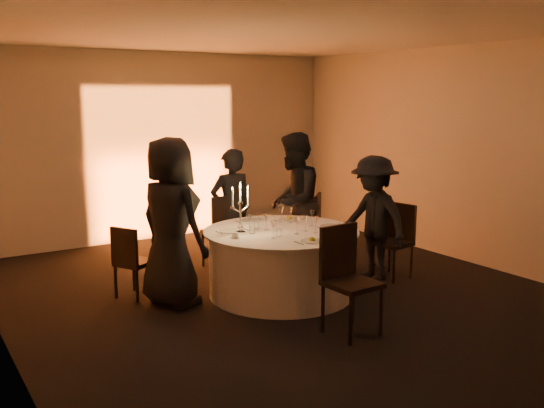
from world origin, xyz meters
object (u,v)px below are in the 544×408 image
chair_right (396,236)px  guest_back_left (231,210)px  coffee_cup (235,235)px  candelabra (240,215)px  chair_left (131,258)px  guest_back_right (294,201)px  chair_front (346,273)px  banquet_table (281,263)px  chair_back_right (310,223)px  chair_back_left (224,227)px  guest_left (171,222)px  guest_right (374,218)px

chair_right → guest_back_left: size_ratio=0.58×
coffee_cup → candelabra: 0.30m
chair_left → guest_back_right: 2.35m
chair_front → guest_back_right: size_ratio=0.58×
banquet_table → chair_back_right: bearing=41.5°
chair_back_left → coffee_cup: chair_back_left is taller
chair_back_left → guest_back_left: size_ratio=0.63×
chair_back_left → guest_left: 1.49m
candelabra → chair_back_right: bearing=28.7°
banquet_table → chair_front: chair_front is taller
guest_right → chair_front: bearing=-55.4°
chair_back_right → chair_right: 1.31m
guest_back_left → guest_right: guest_back_left is taller
guest_right → chair_back_right: bearing=-177.1°
chair_left → chair_front: (1.45, -2.10, 0.13)m
chair_front → guest_back_right: guest_back_right is taller
chair_back_left → candelabra: 1.27m
guest_back_right → chair_left: bearing=-40.1°
coffee_cup → guest_right: bearing=-2.2°
guest_back_right → banquet_table: bearing=6.9°
chair_back_left → chair_back_right: bearing=171.1°
chair_back_right → guest_back_right: guest_back_right is taller
guest_left → guest_right: size_ratio=1.19×
chair_back_right → guest_back_left: bearing=-54.6°
guest_back_left → coffee_cup: bearing=63.4°
chair_left → candelabra: size_ratio=1.44×
banquet_table → guest_back_right: size_ratio=0.98×
banquet_table → chair_back_right: (1.14, 1.01, 0.15)m
chair_left → guest_back_left: 1.61m
banquet_table → guest_back_left: size_ratio=1.11×
guest_left → chair_back_left: bearing=-68.4°
guest_left → candelabra: 0.78m
guest_back_left → coffee_cup: guest_back_left is taller
chair_right → candelabra: size_ratio=1.61×
chair_back_right → guest_left: (-2.35, -0.64, 0.40)m
guest_back_left → coffee_cup: 1.39m
chair_back_left → coffee_cup: size_ratio=9.27×
candelabra → coffee_cup: bearing=-133.8°
guest_right → banquet_table: bearing=-100.7°
banquet_table → chair_left: bearing=152.1°
chair_left → guest_back_left: (1.52, 0.38, 0.34)m
guest_back_right → coffee_cup: size_ratio=16.65×
chair_left → guest_back_left: guest_back_left is taller
chair_back_right → candelabra: size_ratio=1.63×
chair_back_right → guest_right: bearing=52.7°
guest_back_right → guest_right: size_ratio=1.16×
guest_back_right → candelabra: 1.44m
coffee_cup → candelabra: size_ratio=0.19×
candelabra → chair_front: bearing=-75.0°
chair_front → coffee_cup: chair_front is taller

